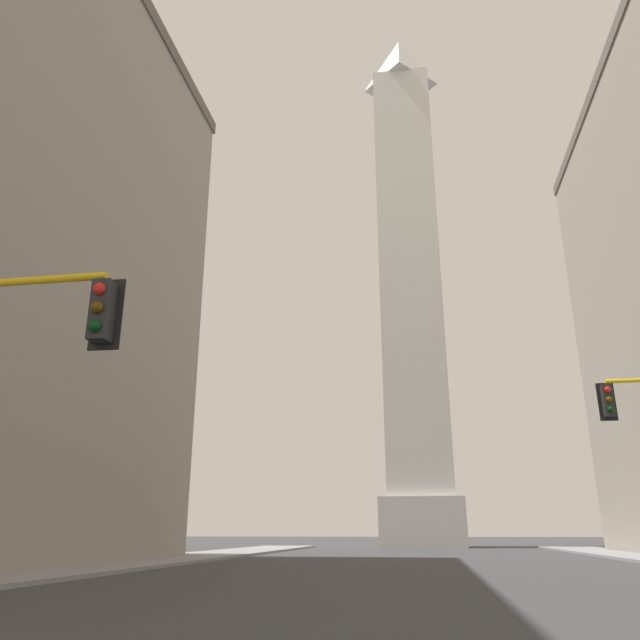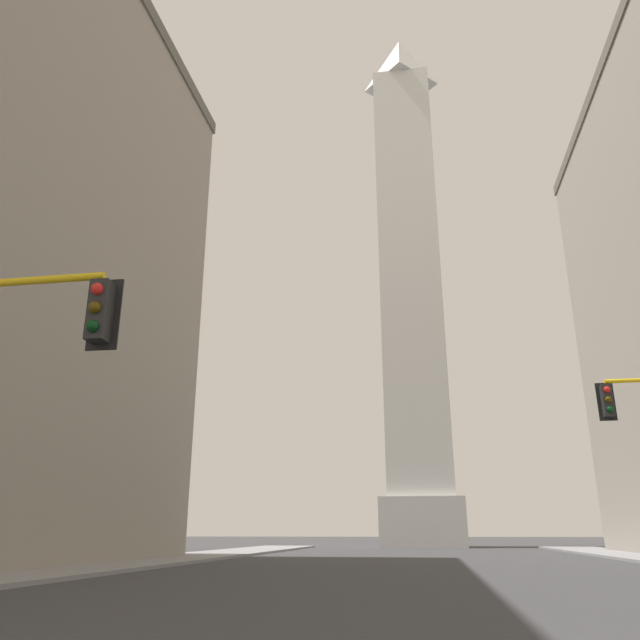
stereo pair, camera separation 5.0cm
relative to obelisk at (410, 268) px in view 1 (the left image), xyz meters
name	(u,v)px [view 1 (the left image)]	position (x,y,z in m)	size (l,w,h in m)	color
sidewalk_left	(76,569)	(-13.09, -42.83, -30.23)	(5.00, 80.30, 0.15)	gray
obelisk	(410,268)	(0.00, 0.00, 0.00)	(8.36, 8.36, 62.97)	silver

